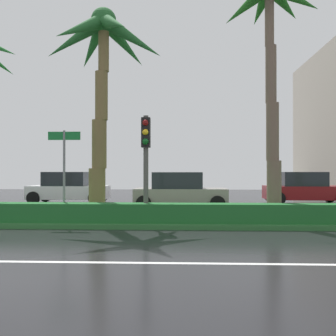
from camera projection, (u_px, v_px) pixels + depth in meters
The scene contains 10 objects.
ground_plane at pixel (43, 218), 14.41m from camera, with size 90.00×42.00×0.10m, color black.
median_strip at pixel (32, 218), 13.41m from camera, with size 85.50×4.00×0.15m, color #2D6B33.
median_hedge at pixel (15, 212), 12.01m from camera, with size 76.50×0.70×0.60m.
palm_tree_centre at pixel (103, 59), 13.25m from camera, with size 4.38×4.14×7.45m.
palm_tree_centre_right at pixel (271, 22), 12.85m from camera, with size 3.60×3.72×8.49m.
traffic_signal_median_right at pixel (146, 148), 12.02m from camera, with size 0.28×0.43×3.43m.
street_name_sign at pixel (64, 162), 12.55m from camera, with size 1.10×0.08×3.00m.
car_in_traffic_leading at pixel (68, 188), 20.58m from camera, with size 4.30×2.02×1.72m.
car_in_traffic_second at pixel (180, 191), 17.49m from camera, with size 4.30×2.02×1.72m.
car_in_traffic_third at pixel (304, 188), 20.19m from camera, with size 4.30×2.02×1.72m.
Camera 1 is at (5.43, -5.22, 1.80)m, focal length 39.80 mm.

